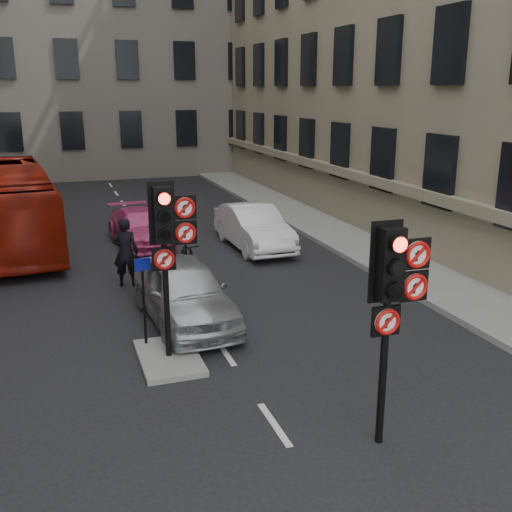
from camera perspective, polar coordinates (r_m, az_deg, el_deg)
ground at (r=8.89m, az=6.65°, el=-22.04°), size 120.00×120.00×0.00m
pavement_right at (r=21.69m, az=10.33°, el=1.20°), size 3.00×50.00×0.16m
centre_island at (r=12.65m, az=-8.29°, el=-9.55°), size 1.20×2.00×0.12m
building_far at (r=44.64m, az=-15.79°, el=21.07°), size 30.00×14.00×20.00m
signal_near at (r=9.09m, az=12.97°, el=-2.93°), size 0.91×0.40×3.58m
signal_far at (r=11.79m, az=-8.37°, el=2.19°), size 0.91×0.40×3.58m
car_silver at (r=14.35m, az=-6.86°, el=-3.36°), size 2.08×4.59×1.53m
car_white at (r=20.89m, az=-0.24°, el=2.78°), size 1.70×4.57×1.49m
car_pink at (r=21.85m, az=-10.99°, el=2.72°), size 2.11×4.38×1.23m
bus_red at (r=22.84m, az=-21.99°, el=4.43°), size 3.19×10.23×2.80m
motorcycle at (r=17.89m, az=-6.49°, el=-0.25°), size 0.56×1.79×1.06m
motorcyclist at (r=17.15m, az=-12.33°, el=0.37°), size 0.84×0.68×1.98m
info_sign at (r=12.80m, az=-10.68°, el=-3.11°), size 0.33×0.11×1.91m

